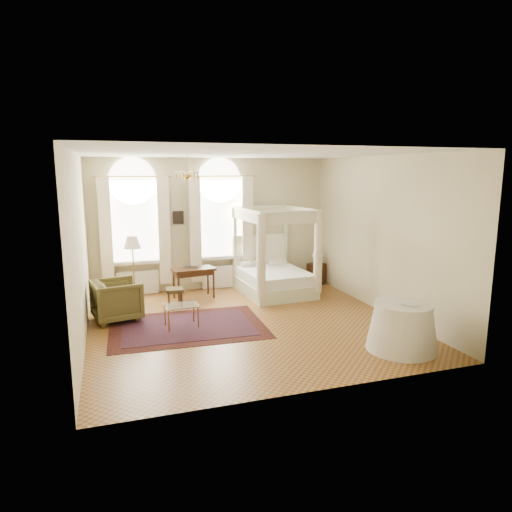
{
  "coord_description": "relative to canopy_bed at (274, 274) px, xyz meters",
  "views": [
    {
      "loc": [
        -2.51,
        -8.29,
        2.99
      ],
      "look_at": [
        0.33,
        0.4,
        1.27
      ],
      "focal_mm": 32.0,
      "sensor_mm": 36.0,
      "label": 1
    }
  ],
  "objects": [
    {
      "name": "ground",
      "position": [
        -1.31,
        -1.94,
        -0.48
      ],
      "size": [
        6.0,
        6.0,
        0.0
      ],
      "primitive_type": "plane",
      "color": "#9C652D",
      "rests_on": "ground"
    },
    {
      "name": "room_walls",
      "position": [
        -1.31,
        -1.94,
        1.5
      ],
      "size": [
        6.0,
        6.0,
        6.0
      ],
      "color": "beige",
      "rests_on": "ground"
    },
    {
      "name": "window_left",
      "position": [
        -3.21,
        0.93,
        1.01
      ],
      "size": [
        1.62,
        0.27,
        3.29
      ],
      "color": "white",
      "rests_on": "room_walls"
    },
    {
      "name": "window_right",
      "position": [
        -1.11,
        0.93,
        1.01
      ],
      "size": [
        1.62,
        0.27,
        3.29
      ],
      "color": "white",
      "rests_on": "room_walls"
    },
    {
      "name": "chandelier",
      "position": [
        -2.21,
        -0.74,
        2.43
      ],
      "size": [
        0.51,
        0.45,
        0.5
      ],
      "color": "#B2893B",
      "rests_on": "room_walls"
    },
    {
      "name": "wall_pictures",
      "position": [
        -1.22,
        1.03,
        1.41
      ],
      "size": [
        2.54,
        0.03,
        0.39
      ],
      "color": "black",
      "rests_on": "room_walls"
    },
    {
      "name": "canopy_bed",
      "position": [
        0.0,
        0.0,
        0.0
      ],
      "size": [
        1.71,
        2.04,
        2.1
      ],
      "color": "beige",
      "rests_on": "ground"
    },
    {
      "name": "nightstand",
      "position": [
        1.39,
        0.54,
        -0.2
      ],
      "size": [
        0.49,
        0.47,
        0.56
      ],
      "primitive_type": "cube",
      "rotation": [
        0.0,
        0.0,
        0.36
      ],
      "color": "#3C2010",
      "rests_on": "ground"
    },
    {
      "name": "nightstand_lamp",
      "position": [
        1.42,
        0.54,
        0.36
      ],
      "size": [
        0.29,
        0.29,
        0.43
      ],
      "color": "#B2893B",
      "rests_on": "nightstand"
    },
    {
      "name": "writing_desk",
      "position": [
        -1.96,
        0.2,
        0.14
      ],
      "size": [
        1.03,
        0.64,
        0.73
      ],
      "color": "#3C2010",
      "rests_on": "ground"
    },
    {
      "name": "laptop",
      "position": [
        -1.99,
        0.32,
        0.26
      ],
      "size": [
        0.41,
        0.34,
        0.03
      ],
      "primitive_type": "imported",
      "rotation": [
        0.0,
        0.0,
        2.8
      ],
      "color": "black",
      "rests_on": "writing_desk"
    },
    {
      "name": "stool",
      "position": [
        -2.49,
        -0.39,
        -0.12
      ],
      "size": [
        0.4,
        0.4,
        0.43
      ],
      "color": "#43361D",
      "rests_on": "ground"
    },
    {
      "name": "armchair",
      "position": [
        -3.73,
        -0.93,
        -0.06
      ],
      "size": [
        1.07,
        1.05,
        0.83
      ],
      "primitive_type": "imported",
      "rotation": [
        0.0,
        0.0,
        1.77
      ],
      "color": "#4C4420",
      "rests_on": "ground"
    },
    {
      "name": "coffee_table",
      "position": [
        -2.57,
        -1.76,
        -0.08
      ],
      "size": [
        0.68,
        0.49,
        0.44
      ],
      "color": "white",
      "rests_on": "ground"
    },
    {
      "name": "floor_lamp",
      "position": [
        -3.32,
        0.44,
        0.82
      ],
      "size": [
        0.39,
        0.39,
        1.52
      ],
      "color": "#B2893B",
      "rests_on": "ground"
    },
    {
      "name": "oriental_rug",
      "position": [
        -2.46,
        -1.79,
        -0.47
      ],
      "size": [
        3.02,
        2.23,
        0.01
      ],
      "color": "#461710",
      "rests_on": "ground"
    },
    {
      "name": "side_table",
      "position": [
        0.8,
        -4.04,
        -0.08
      ],
      "size": [
        1.18,
        1.18,
        0.81
      ],
      "color": "white",
      "rests_on": "ground"
    },
    {
      "name": "book",
      "position": [
        0.75,
        -4.2,
        0.34
      ],
      "size": [
        0.28,
        0.31,
        0.02
      ],
      "primitive_type": "imported",
      "rotation": [
        0.0,
        0.0,
        0.48
      ],
      "color": "black",
      "rests_on": "side_table"
    }
  ]
}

